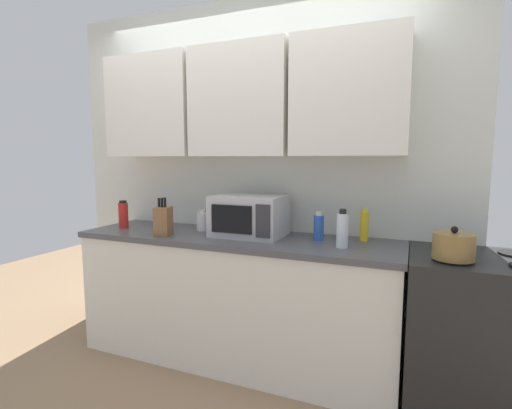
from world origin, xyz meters
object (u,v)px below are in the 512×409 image
object	(u,v)px
bottle_yellow_mustard	(364,226)
bottle_blue_cleaner	(319,227)
knife_block	(163,221)
bottle_white_jar	(202,221)
microwave	(249,216)
bottle_clear_tall	(342,230)
kettle	(454,246)
stove_range	(480,337)
bottle_red_sauce	(123,215)

from	to	relation	value
bottle_yellow_mustard	bottle_blue_cleaner	world-z (taller)	bottle_yellow_mustard
knife_block	bottle_white_jar	xyz separation A→B (m)	(0.16, 0.26, -0.03)
knife_block	bottle_yellow_mustard	bearing A→B (deg)	15.01
microwave	bottle_clear_tall	xyz separation A→B (m)	(0.66, -0.11, -0.03)
bottle_yellow_mustard	bottle_clear_tall	size ratio (longest dim) A/B	0.91
kettle	bottle_white_jar	bearing A→B (deg)	171.57
knife_block	bottle_yellow_mustard	distance (m)	1.36
stove_range	bottle_white_jar	bearing A→B (deg)	176.72
kettle	bottle_red_sauce	size ratio (longest dim) A/B	0.97
kettle	bottle_red_sauce	xyz separation A→B (m)	(-2.27, 0.11, 0.02)
knife_block	bottle_red_sauce	world-z (taller)	knife_block
knife_block	bottle_white_jar	distance (m)	0.31
knife_block	bottle_blue_cleaner	xyz separation A→B (m)	(1.04, 0.26, -0.02)
bottle_yellow_mustard	bottle_blue_cleaner	bearing A→B (deg)	-162.38
stove_range	bottle_red_sauce	distance (m)	2.50
microwave	bottle_clear_tall	size ratio (longest dim) A/B	2.05
stove_range	bottle_clear_tall	distance (m)	0.94
kettle	bottle_yellow_mustard	bearing A→B (deg)	145.57
microwave	bottle_white_jar	bearing A→B (deg)	173.82
kettle	bottle_red_sauce	world-z (taller)	bottle_red_sauce
bottle_yellow_mustard	bottle_clear_tall	distance (m)	0.26
knife_block	bottle_red_sauce	size ratio (longest dim) A/B	1.26
bottle_yellow_mustard	bottle_white_jar	xyz separation A→B (m)	(-1.16, -0.09, -0.03)
stove_range	bottle_red_sauce	xyz separation A→B (m)	(-2.44, -0.03, 0.55)
bottle_yellow_mustard	bottle_blue_cleaner	distance (m)	0.29
stove_range	bottle_blue_cleaner	world-z (taller)	bottle_blue_cleaner
bottle_blue_cleaner	bottle_clear_tall	world-z (taller)	bottle_clear_tall
stove_range	bottle_blue_cleaner	xyz separation A→B (m)	(-0.94, 0.11, 0.54)
kettle	knife_block	xyz separation A→B (m)	(-1.81, -0.02, 0.02)
stove_range	bottle_blue_cleaner	bearing A→B (deg)	173.45
bottle_yellow_mustard	kettle	bearing A→B (deg)	-34.43
kettle	stove_range	bearing A→B (deg)	39.47
stove_range	bottle_clear_tall	size ratio (longest dim) A/B	3.90
bottle_clear_tall	bottle_blue_cleaner	bearing A→B (deg)	139.26
stove_range	bottle_white_jar	xyz separation A→B (m)	(-1.82, 0.10, 0.52)
bottle_blue_cleaner	bottle_white_jar	xyz separation A→B (m)	(-0.88, -0.00, -0.01)
microwave	bottle_blue_cleaner	xyz separation A→B (m)	(0.48, 0.05, -0.05)
bottle_red_sauce	knife_block	bearing A→B (deg)	-14.79
stove_range	bottle_white_jar	size ratio (longest dim) A/B	5.68
knife_block	bottle_red_sauce	bearing A→B (deg)	165.21
stove_range	knife_block	size ratio (longest dim) A/B	3.41
bottle_blue_cleaner	microwave	bearing A→B (deg)	-174.38
bottle_yellow_mustard	bottle_white_jar	world-z (taller)	bottle_yellow_mustard
knife_block	bottle_yellow_mustard	xyz separation A→B (m)	(1.32, 0.35, -0.00)
microwave	bottle_red_sauce	distance (m)	1.03
kettle	bottle_yellow_mustard	size ratio (longest dim) A/B	0.97
bottle_clear_tall	bottle_white_jar	xyz separation A→B (m)	(-1.06, 0.15, -0.04)
knife_block	bottle_clear_tall	xyz separation A→B (m)	(1.22, 0.11, 0.00)
kettle	knife_block	world-z (taller)	knife_block
bottle_red_sauce	bottle_blue_cleaner	xyz separation A→B (m)	(1.50, 0.14, -0.02)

